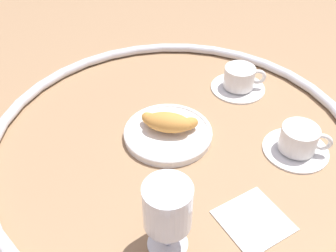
% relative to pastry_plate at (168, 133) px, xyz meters
% --- Properties ---
extents(ground_plane, '(2.20, 2.20, 0.00)m').
position_rel_pastry_plate_xyz_m(ground_plane, '(0.01, -0.02, -0.01)').
color(ground_plane, '#997551').
extents(table_chrome_rim, '(0.79, 0.79, 0.02)m').
position_rel_pastry_plate_xyz_m(table_chrome_rim, '(0.01, -0.02, 0.00)').
color(table_chrome_rim, silver).
rests_on(table_chrome_rim, ground_plane).
extents(pastry_plate, '(0.19, 0.19, 0.02)m').
position_rel_pastry_plate_xyz_m(pastry_plate, '(0.00, 0.00, 0.00)').
color(pastry_plate, white).
rests_on(pastry_plate, ground_plane).
extents(croissant_large, '(0.13, 0.09, 0.04)m').
position_rel_pastry_plate_xyz_m(croissant_large, '(0.00, 0.00, 0.03)').
color(croissant_large, '#CC893D').
rests_on(croissant_large, pastry_plate).
extents(coffee_cup_near, '(0.14, 0.14, 0.06)m').
position_rel_pastry_plate_xyz_m(coffee_cup_near, '(0.26, -0.07, 0.02)').
color(coffee_cup_near, white).
rests_on(coffee_cup_near, ground_plane).
extents(coffee_cup_far, '(0.14, 0.14, 0.06)m').
position_rel_pastry_plate_xyz_m(coffee_cup_far, '(0.19, 0.17, 0.02)').
color(coffee_cup_far, white).
rests_on(coffee_cup_far, ground_plane).
extents(juice_glass_left, '(0.08, 0.08, 0.14)m').
position_rel_pastry_plate_xyz_m(juice_glass_left, '(-0.02, -0.26, 0.08)').
color(juice_glass_left, white).
rests_on(juice_glass_left, ground_plane).
extents(folded_napkin, '(0.15, 0.15, 0.01)m').
position_rel_pastry_plate_xyz_m(folded_napkin, '(0.13, -0.23, -0.01)').
color(folded_napkin, silver).
rests_on(folded_napkin, ground_plane).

